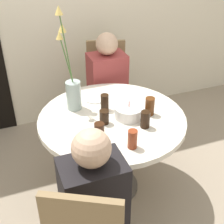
# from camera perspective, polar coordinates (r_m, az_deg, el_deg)

# --- Properties ---
(ground_plane) EXTENTS (16.00, 16.00, 0.00)m
(ground_plane) POSITION_cam_1_polar(r_m,az_deg,el_deg) (2.73, 0.00, -13.39)
(ground_plane) COLOR gray
(dining_table) EXTENTS (1.08, 1.08, 0.70)m
(dining_table) POSITION_cam_1_polar(r_m,az_deg,el_deg) (2.36, 0.00, -3.85)
(dining_table) COLOR silver
(dining_table) RESTS_ON ground_plane
(chair_left_flank) EXTENTS (0.50, 0.50, 0.94)m
(chair_left_flank) POSITION_cam_1_polar(r_m,az_deg,el_deg) (3.14, -1.01, 5.41)
(chair_left_flank) COLOR beige
(chair_left_flank) RESTS_ON ground_plane
(birthday_cake) EXTENTS (0.21, 0.21, 0.13)m
(birthday_cake) POSITION_cam_1_polar(r_m,az_deg,el_deg) (2.26, 3.09, 0.05)
(birthday_cake) COLOR white
(birthday_cake) RESTS_ON dining_table
(flower_vase) EXTENTS (0.15, 0.17, 0.77)m
(flower_vase) POSITION_cam_1_polar(r_m,az_deg,el_deg) (2.31, -7.37, 4.98)
(flower_vase) COLOR #9EB2AD
(flower_vase) RESTS_ON dining_table
(side_plate) EXTENTS (0.18, 0.18, 0.01)m
(side_plate) POSITION_cam_1_polar(r_m,az_deg,el_deg) (2.51, -3.10, 2.55)
(side_plate) COLOR white
(side_plate) RESTS_ON dining_table
(drink_glass_0) EXTENTS (0.06, 0.06, 0.13)m
(drink_glass_0) POSITION_cam_1_polar(r_m,az_deg,el_deg) (1.95, 3.77, -4.98)
(drink_glass_0) COLOR maroon
(drink_glass_0) RESTS_ON dining_table
(drink_glass_1) EXTENTS (0.07, 0.07, 0.12)m
(drink_glass_1) POSITION_cam_1_polar(r_m,az_deg,el_deg) (2.15, 6.09, -1.36)
(drink_glass_1) COLOR black
(drink_glass_1) RESTS_ON dining_table
(drink_glass_2) EXTENTS (0.06, 0.06, 0.13)m
(drink_glass_2) POSITION_cam_1_polar(r_m,az_deg,el_deg) (2.33, -1.35, 1.78)
(drink_glass_2) COLOR black
(drink_glass_2) RESTS_ON dining_table
(drink_glass_3) EXTENTS (0.07, 0.07, 0.10)m
(drink_glass_3) POSITION_cam_1_polar(r_m,az_deg,el_deg) (2.18, -1.43, -0.92)
(drink_glass_3) COLOR black
(drink_glass_3) RESTS_ON dining_table
(drink_glass_4) EXTENTS (0.07, 0.07, 0.13)m
(drink_glass_4) POSITION_cam_1_polar(r_m,az_deg,el_deg) (2.29, 6.92, 1.06)
(drink_glass_4) COLOR #51280F
(drink_glass_4) RESTS_ON dining_table
(drink_glass_5) EXTENTS (0.07, 0.07, 0.12)m
(drink_glass_5) POSITION_cam_1_polar(r_m,az_deg,el_deg) (2.03, -2.33, -3.54)
(drink_glass_5) COLOR #33190C
(drink_glass_5) RESTS_ON dining_table
(person_woman) EXTENTS (0.34, 0.24, 1.10)m
(person_woman) POSITION_cam_1_polar(r_m,az_deg,el_deg) (3.01, -0.87, 3.72)
(person_woman) COLOR #383333
(person_woman) RESTS_ON ground_plane
(person_guest) EXTENTS (0.34, 0.24, 1.10)m
(person_guest) POSITION_cam_1_polar(r_m,az_deg,el_deg) (1.86, -3.25, -18.28)
(person_guest) COLOR #383333
(person_guest) RESTS_ON ground_plane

